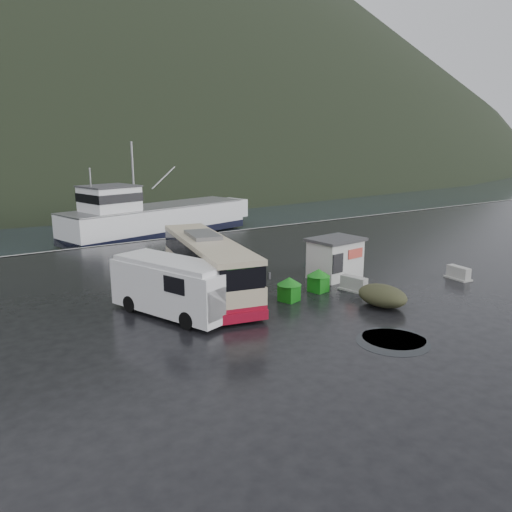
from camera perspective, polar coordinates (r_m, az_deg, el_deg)
ground at (r=26.58m, az=4.11°, el=-5.18°), size 160.00×160.00×0.00m
harbor_water at (r=131.15m, az=-26.93°, el=7.93°), size 300.00×180.00×0.02m
quay_edge at (r=43.65m, az=-12.10°, el=1.74°), size 160.00×0.60×1.50m
coach_bus at (r=28.21m, az=-5.44°, el=-4.13°), size 5.19×11.84×3.25m
white_van at (r=24.90m, az=-9.45°, el=-6.60°), size 4.37×7.04×2.79m
waste_bin_left at (r=26.66m, az=3.79°, el=-5.12°), size 1.16×1.16×1.30m
waste_bin_right at (r=28.45m, az=7.12°, el=-4.03°), size 1.13×1.13×1.31m
dome_tent at (r=26.62m, az=14.18°, el=-5.53°), size 2.02×2.80×1.09m
ticket_kiosk at (r=31.42m, az=8.94°, el=-2.46°), size 3.43×2.73×2.51m
jersey_barrier_a at (r=28.92m, az=11.08°, el=-3.90°), size 1.14×1.77×0.82m
jersey_barrier_b at (r=33.16m, az=22.08°, el=-2.45°), size 0.97×1.66×0.79m
fishing_trawler at (r=53.21m, az=-11.13°, el=3.76°), size 24.51×10.96×9.58m
puddles at (r=26.37m, az=11.93°, el=-5.58°), size 9.42×14.73×0.01m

